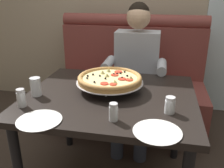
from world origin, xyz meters
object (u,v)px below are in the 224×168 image
(booth_bench, at_px, (129,88))
(shaker_pepper_flakes, at_px, (21,99))
(pizza, at_px, (110,79))
(diner_main, at_px, (136,68))
(plate_near_left, at_px, (39,119))
(shaker_oregano, at_px, (170,106))
(plate_near_right, at_px, (157,130))
(drinking_glass, at_px, (36,88))
(shaker_parmesan, at_px, (113,113))
(dining_table, at_px, (110,107))

(booth_bench, relative_size, shaker_pepper_flakes, 13.98)
(booth_bench, xyz_separation_m, pizza, (-0.02, -0.86, 0.41))
(shaker_pepper_flakes, bearing_deg, diner_main, 58.99)
(plate_near_left, bearing_deg, shaker_oregano, 18.82)
(plate_near_right, height_order, drinking_glass, drinking_glass)
(plate_near_right, bearing_deg, shaker_oregano, 74.55)
(diner_main, distance_m, shaker_parmesan, 1.00)
(plate_near_right, distance_m, drinking_glass, 0.84)
(shaker_parmesan, bearing_deg, plate_near_right, -17.48)
(shaker_oregano, distance_m, plate_near_left, 0.71)
(dining_table, distance_m, pizza, 0.19)
(shaker_pepper_flakes, xyz_separation_m, drinking_glass, (0.01, 0.17, 0.01))
(booth_bench, height_order, drinking_glass, booth_bench)
(shaker_parmesan, xyz_separation_m, plate_near_right, (0.23, -0.07, -0.03))
(dining_table, xyz_separation_m, drinking_glass, (-0.47, -0.11, 0.14))
(plate_near_left, bearing_deg, diner_main, 70.31)
(booth_bench, distance_m, plate_near_right, 1.42)
(diner_main, xyz_separation_m, plate_near_left, (-0.39, -1.09, 0.03))
(shaker_parmesan, distance_m, shaker_pepper_flakes, 0.57)
(diner_main, bearing_deg, shaker_parmesan, -90.37)
(shaker_parmesan, bearing_deg, shaker_pepper_flakes, 174.43)
(diner_main, height_order, shaker_oregano, diner_main)
(drinking_glass, bearing_deg, shaker_parmesan, -21.60)
(booth_bench, bearing_deg, shaker_oregano, -71.45)
(booth_bench, relative_size, plate_near_left, 6.38)
(booth_bench, height_order, plate_near_left, booth_bench)
(shaker_oregano, bearing_deg, pizza, 146.20)
(dining_table, distance_m, diner_main, 0.68)
(shaker_parmesan, height_order, shaker_pepper_flakes, shaker_pepper_flakes)
(pizza, relative_size, plate_near_left, 1.90)
(pizza, distance_m, drinking_glass, 0.49)
(diner_main, distance_m, pizza, 0.61)
(pizza, distance_m, plate_near_left, 0.57)
(pizza, xyz_separation_m, shaker_parmesan, (0.11, -0.41, -0.04))
(shaker_oregano, bearing_deg, dining_table, 154.10)
(booth_bench, relative_size, pizza, 3.36)
(shaker_oregano, bearing_deg, diner_main, 108.41)
(booth_bench, distance_m, pizza, 0.95)
(booth_bench, bearing_deg, shaker_pepper_flakes, -111.49)
(diner_main, distance_m, drinking_glass, 0.97)
(shaker_oregano, relative_size, plate_near_right, 0.40)
(diner_main, relative_size, pizza, 2.79)
(diner_main, height_order, shaker_parmesan, diner_main)
(shaker_pepper_flakes, relative_size, plate_near_left, 0.46)
(shaker_parmesan, relative_size, plate_near_right, 0.41)
(booth_bench, height_order, shaker_parmesan, booth_bench)
(drinking_glass, bearing_deg, plate_near_left, -60.45)
(plate_near_right, bearing_deg, diner_main, 101.83)
(booth_bench, bearing_deg, dining_table, -90.00)
(shaker_pepper_flakes, bearing_deg, plate_near_left, -37.78)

